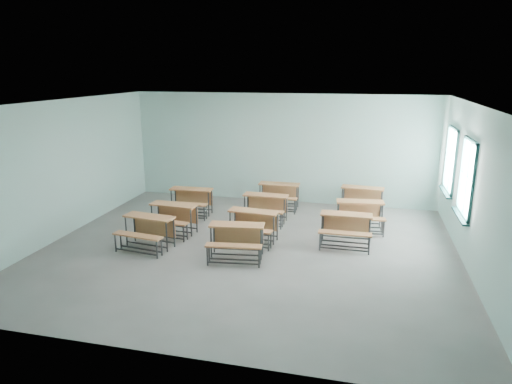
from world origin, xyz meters
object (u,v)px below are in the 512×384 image
desk_unit_r2c0 (190,198)px  desk_unit_r0c1 (236,236)px  desk_unit_r2c1 (265,204)px  desk_unit_r3c1 (278,192)px  desk_unit_r0c0 (147,227)px  desk_unit_r1c2 (346,225)px  desk_unit_r3c2 (362,196)px  desk_unit_r1c1 (252,222)px  desk_unit_r1c0 (172,214)px  desk_unit_r2c2 (360,211)px

desk_unit_r2c0 → desk_unit_r0c1: bearing=-54.0°
desk_unit_r2c1 → desk_unit_r3c1: bearing=86.0°
desk_unit_r2c0 → desk_unit_r0c0: bearing=-93.5°
desk_unit_r0c0 → desk_unit_r3c1: same height
desk_unit_r1c2 → desk_unit_r3c2: 2.55m
desk_unit_r1c2 → desk_unit_r3c2: same height
desk_unit_r0c0 → desk_unit_r2c1: bearing=55.1°
desk_unit_r1c1 → desk_unit_r0c1: bearing=-90.4°
desk_unit_r1c2 → desk_unit_r3c2: (0.31, 2.53, 0.00)m
desk_unit_r2c0 → desk_unit_r1c1: bearing=-38.6°
desk_unit_r1c0 → desk_unit_r2c2: (4.41, 1.31, 0.00)m
desk_unit_r3c1 → desk_unit_r0c1: bearing=-94.0°
desk_unit_r0c1 → desk_unit_r2c1: (0.07, 2.42, 0.00)m
desk_unit_r3c2 → desk_unit_r2c0: bearing=-159.4°
desk_unit_r2c0 → desk_unit_r3c2: same height
desk_unit_r2c2 → desk_unit_r1c1: bearing=-156.2°
desk_unit_r2c0 → desk_unit_r1c0: bearing=-88.1°
desk_unit_r0c0 → desk_unit_r3c2: 5.91m
desk_unit_r1c1 → desk_unit_r3c1: 2.68m
desk_unit_r1c0 → desk_unit_r3c2: 5.20m
desk_unit_r0c0 → desk_unit_r1c2: bearing=23.2°
desk_unit_r2c1 → desk_unit_r1c0: bearing=-144.2°
desk_unit_r1c1 → desk_unit_r2c2: bearing=35.1°
desk_unit_r1c2 → desk_unit_r2c0: 4.42m
desk_unit_r0c0 → desk_unit_r1c1: same height
desk_unit_r2c1 → desk_unit_r3c2: same height
desk_unit_r0c0 → desk_unit_r1c0: size_ratio=1.02×
desk_unit_r1c0 → desk_unit_r1c2: (4.11, 0.20, 0.00)m
desk_unit_r0c1 → desk_unit_r2c0: size_ratio=1.05×
desk_unit_r0c0 → desk_unit_r2c2: 5.12m
desk_unit_r1c0 → desk_unit_r3c1: bearing=56.1°
desk_unit_r2c1 → desk_unit_r3c2: size_ratio=0.96×
desk_unit_r2c0 → desk_unit_r2c2: same height
desk_unit_r2c1 → desk_unit_r3c2: (2.44, 1.38, 0.00)m
desk_unit_r0c0 → desk_unit_r1c0: 1.01m
desk_unit_r3c2 → desk_unit_r0c0: bearing=-135.7°
desk_unit_r0c0 → desk_unit_r2c1: (2.15, 2.34, 0.00)m
desk_unit_r0c1 → desk_unit_r3c1: size_ratio=1.07×
desk_unit_r2c2 → desk_unit_r3c2: 1.42m
desk_unit_r2c0 → desk_unit_r2c1: same height
desk_unit_r0c1 → desk_unit_r3c2: 4.56m
desk_unit_r0c0 → desk_unit_r2c2: bearing=34.5°
desk_unit_r2c1 → desk_unit_r2c2: same height
desk_unit_r2c2 → desk_unit_r2c1: bearing=172.9°
desk_unit_r1c1 → desk_unit_r3c2: 3.70m
desk_unit_r1c0 → desk_unit_r2c1: size_ratio=1.04×
desk_unit_r1c0 → desk_unit_r3c2: size_ratio=1.00×
desk_unit_r0c0 → desk_unit_r2c2: size_ratio=1.01×
desk_unit_r2c0 → desk_unit_r3c2: bearing=12.9°
desk_unit_r1c0 → desk_unit_r1c1: (2.01, -0.07, 0.00)m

